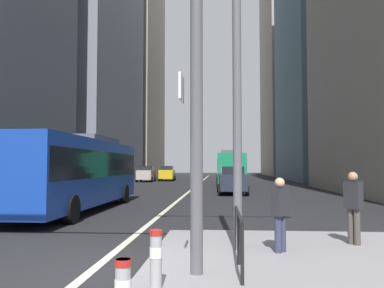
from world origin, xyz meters
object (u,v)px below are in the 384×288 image
(pedestrian_waiting, at_px, (280,211))
(car_oncoming_mid, at_px, (146,174))
(city_bus_blue_oncoming, at_px, (78,169))
(traffic_signal_gantry, at_px, (77,49))
(street_lamp_post, at_px, (237,23))
(pedestrian_walking, at_px, (353,204))
(bollard_right, at_px, (156,256))
(city_bus_red_receding, at_px, (230,167))
(car_receding_far, at_px, (230,172))
(car_oncoming_far, at_px, (167,173))
(car_receding_near, at_px, (232,180))

(pedestrian_waiting, bearing_deg, car_oncoming_mid, 104.77)
(city_bus_blue_oncoming, bearing_deg, traffic_signal_gantry, -70.00)
(street_lamp_post, distance_m, pedestrian_walking, 5.07)
(street_lamp_post, distance_m, bollard_right, 5.67)
(pedestrian_waiting, bearing_deg, city_bus_red_receding, 90.70)
(car_receding_far, height_order, car_oncoming_far, same)
(traffic_signal_gantry, bearing_deg, car_oncoming_mid, 99.03)
(car_receding_near, xyz_separation_m, pedestrian_waiting, (0.52, -19.40, 0.04))
(pedestrian_walking, bearing_deg, pedestrian_waiting, -152.38)
(car_receding_near, height_order, bollard_right, car_receding_near)
(car_oncoming_mid, xyz_separation_m, pedestrian_walking, (12.34, -38.78, 0.11))
(car_oncoming_far, xyz_separation_m, pedestrian_waiting, (8.32, -42.96, 0.04))
(pedestrian_walking, bearing_deg, car_receding_near, 97.36)
(city_bus_blue_oncoming, distance_m, pedestrian_walking, 12.12)
(car_oncoming_mid, distance_m, pedestrian_waiting, 41.11)
(car_receding_far, distance_m, bollard_right, 56.22)
(city_bus_blue_oncoming, xyz_separation_m, bollard_right, (5.37, -11.23, -1.19))
(street_lamp_post, xyz_separation_m, pedestrian_waiting, (0.90, -0.22, -4.25))
(city_bus_blue_oncoming, relative_size, car_oncoming_far, 2.68)
(car_oncoming_mid, distance_m, car_receding_far, 17.25)
(bollard_right, bearing_deg, car_oncoming_mid, 100.95)
(car_receding_far, bearing_deg, traffic_signal_gantry, -94.06)
(car_receding_far, relative_size, street_lamp_post, 0.56)
(car_oncoming_mid, xyz_separation_m, bollard_right, (8.22, -42.50, -0.34))
(city_bus_red_receding, height_order, traffic_signal_gantry, traffic_signal_gantry)
(car_receding_far, distance_m, pedestrian_waiting, 53.42)
(car_receding_far, xyz_separation_m, car_oncoming_far, (-8.38, -10.46, -0.00))
(car_receding_far, height_order, traffic_signal_gantry, traffic_signal_gantry)
(city_bus_blue_oncoming, height_order, car_oncoming_far, city_bus_blue_oncoming)
(city_bus_red_receding, distance_m, pedestrian_waiting, 31.03)
(city_bus_red_receding, height_order, car_receding_far, city_bus_red_receding)
(traffic_signal_gantry, height_order, pedestrian_waiting, traffic_signal_gantry)
(city_bus_blue_oncoming, distance_m, car_oncoming_mid, 31.41)
(city_bus_blue_oncoming, relative_size, car_receding_near, 2.54)
(car_oncoming_mid, xyz_separation_m, car_receding_near, (9.96, -20.35, 0.00))
(car_receding_far, height_order, bollard_right, car_receding_far)
(city_bus_red_receding, bearing_deg, street_lamp_post, -90.97)
(traffic_signal_gantry, height_order, street_lamp_post, street_lamp_post)
(traffic_signal_gantry, relative_size, bollard_right, 7.27)
(pedestrian_walking, bearing_deg, street_lamp_post, -164.65)
(city_bus_red_receding, height_order, pedestrian_waiting, city_bus_red_receding)
(bollard_right, relative_size, pedestrian_walking, 0.52)
(pedestrian_waiting, xyz_separation_m, pedestrian_walking, (1.86, 0.97, 0.07))
(car_oncoming_mid, xyz_separation_m, street_lamp_post, (9.58, -39.54, 4.29))
(car_receding_near, xyz_separation_m, car_oncoming_far, (-7.80, 23.55, -0.00))
(traffic_signal_gantry, xyz_separation_m, pedestrian_walking, (5.73, 2.82, -3.03))
(traffic_signal_gantry, bearing_deg, car_receding_near, 81.05)
(car_receding_far, relative_size, pedestrian_waiting, 2.81)
(car_receding_far, distance_m, car_oncoming_far, 13.40)
(bollard_right, xyz_separation_m, pedestrian_waiting, (2.25, 2.75, 0.39))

